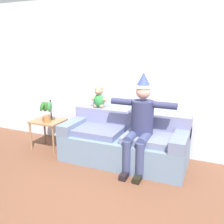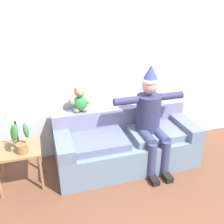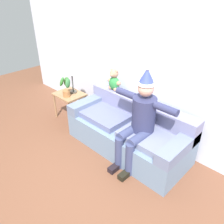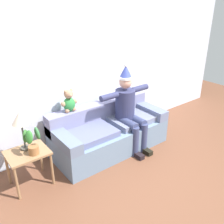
# 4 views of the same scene
# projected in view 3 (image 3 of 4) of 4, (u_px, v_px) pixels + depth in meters

# --- Properties ---
(ground_plane) EXTENTS (10.00, 10.00, 0.00)m
(ground_plane) POSITION_uv_depth(u_px,v_px,m) (81.00, 180.00, 3.20)
(ground_plane) COLOR brown
(back_wall) EXTENTS (7.00, 0.10, 2.70)m
(back_wall) POSITION_uv_depth(u_px,v_px,m) (153.00, 63.00, 3.49)
(back_wall) COLOR silver
(back_wall) RESTS_ON ground_plane
(couch) EXTENTS (2.03, 0.87, 0.79)m
(couch) POSITION_uv_depth(u_px,v_px,m) (129.00, 131.00, 3.68)
(couch) COLOR slate
(couch) RESTS_ON ground_plane
(person_seated) EXTENTS (1.02, 0.77, 1.51)m
(person_seated) POSITION_uv_depth(u_px,v_px,m) (140.00, 119.00, 3.17)
(person_seated) COLOR #2E3054
(person_seated) RESTS_ON ground_plane
(teddy_bear) EXTENTS (0.29, 0.17, 0.38)m
(teddy_bear) POSITION_uv_depth(u_px,v_px,m) (114.00, 81.00, 3.88)
(teddy_bear) COLOR #2C803C
(teddy_bear) RESTS_ON couch
(side_table) EXTENTS (0.56, 0.46, 0.55)m
(side_table) POSITION_uv_depth(u_px,v_px,m) (70.00, 98.00, 4.45)
(side_table) COLOR #966E49
(side_table) RESTS_ON ground_plane
(table_lamp) EXTENTS (0.24, 0.24, 0.58)m
(table_lamp) POSITION_uv_depth(u_px,v_px,m) (71.00, 70.00, 4.23)
(table_lamp) COLOR #49443A
(table_lamp) RESTS_ON side_table
(potted_plant) EXTENTS (0.25, 0.26, 0.40)m
(potted_plant) POSITION_uv_depth(u_px,v_px,m) (66.00, 87.00, 4.21)
(potted_plant) COLOR #986338
(potted_plant) RESTS_ON side_table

